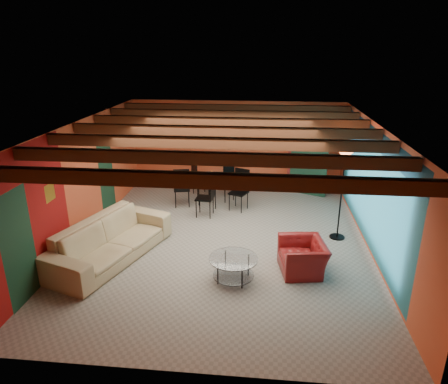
# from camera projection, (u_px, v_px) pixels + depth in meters

# --- Properties ---
(room) EXTENTS (6.52, 8.01, 2.71)m
(room) POSITION_uv_depth(u_px,v_px,m) (224.00, 140.00, 8.63)
(room) COLOR gray
(room) RESTS_ON ground
(sofa) EXTENTS (2.05, 3.14, 0.86)m
(sofa) POSITION_uv_depth(u_px,v_px,m) (111.00, 240.00, 8.48)
(sofa) COLOR tan
(sofa) RESTS_ON ground
(armchair) EXTENTS (1.00, 1.10, 0.63)m
(armchair) POSITION_uv_depth(u_px,v_px,m) (303.00, 257.00, 8.03)
(armchair) COLOR maroon
(armchair) RESTS_ON ground
(coffee_table) EXTENTS (1.11, 1.11, 0.48)m
(coffee_table) POSITION_uv_depth(u_px,v_px,m) (233.00, 269.00, 7.74)
(coffee_table) COLOR silver
(coffee_table) RESTS_ON ground
(dining_table) EXTENTS (2.88, 2.88, 1.13)m
(dining_table) POSITION_uv_depth(u_px,v_px,m) (212.00, 185.00, 11.36)
(dining_table) COLOR silver
(dining_table) RESTS_ON ground
(armoire) EXTENTS (1.21, 0.93, 1.90)m
(armoire) POSITION_uv_depth(u_px,v_px,m) (308.00, 162.00, 12.26)
(armoire) COLOR maroon
(armoire) RESTS_ON ground
(floor_lamp) EXTENTS (0.47, 0.47, 2.15)m
(floor_lamp) POSITION_uv_depth(u_px,v_px,m) (341.00, 195.00, 9.17)
(floor_lamp) COLOR black
(floor_lamp) RESTS_ON ground
(ceiling_fan) EXTENTS (1.50, 1.50, 0.44)m
(ceiling_fan) POSITION_uv_depth(u_px,v_px,m) (223.00, 141.00, 8.53)
(ceiling_fan) COLOR #472614
(ceiling_fan) RESTS_ON ceiling
(painting) EXTENTS (1.05, 0.03, 0.65)m
(painting) POSITION_uv_depth(u_px,v_px,m) (208.00, 135.00, 12.56)
(painting) COLOR black
(painting) RESTS_ON wall_back
(potted_plant) EXTENTS (0.53, 0.48, 0.51)m
(potted_plant) POSITION_uv_depth(u_px,v_px,m) (311.00, 122.00, 11.85)
(potted_plant) COLOR #26661E
(potted_plant) RESTS_ON armoire
(vase) EXTENTS (0.22, 0.22, 0.18)m
(vase) POSITION_uv_depth(u_px,v_px,m) (212.00, 163.00, 11.14)
(vase) COLOR orange
(vase) RESTS_ON dining_table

